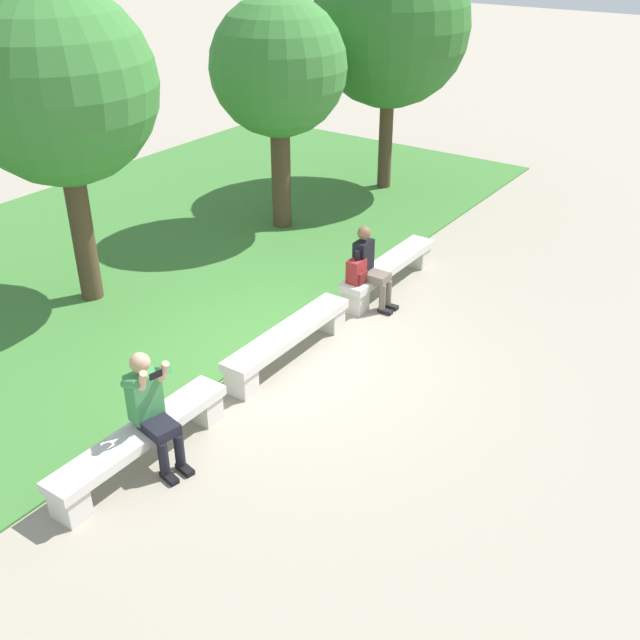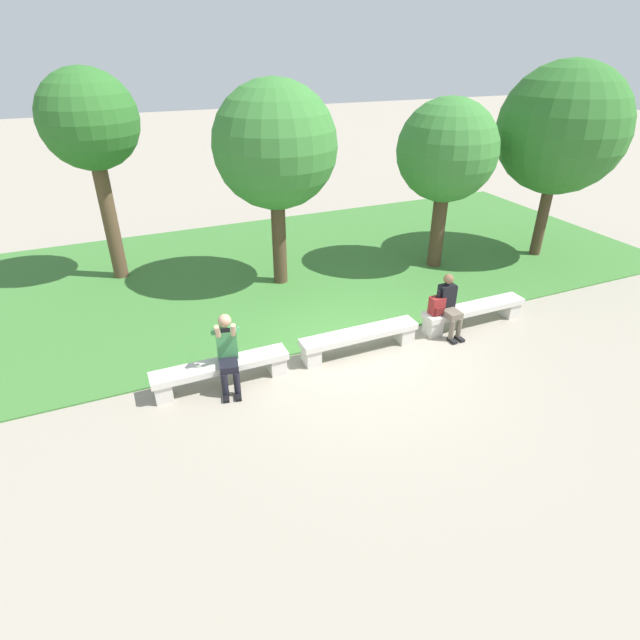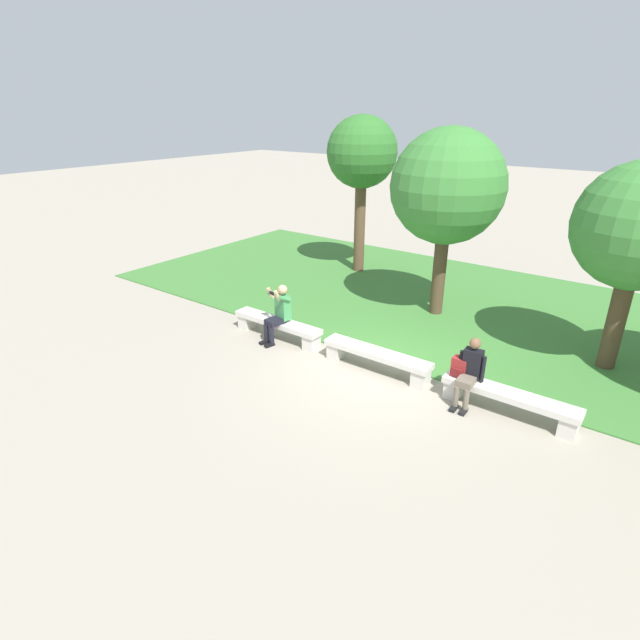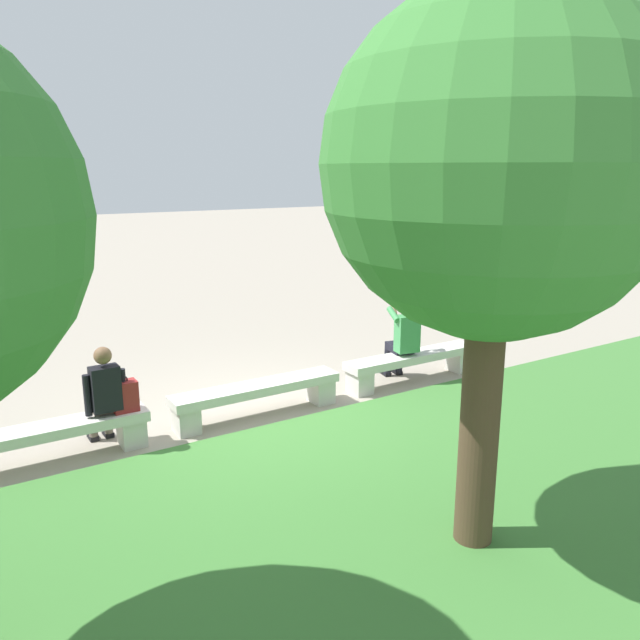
% 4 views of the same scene
% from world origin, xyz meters
% --- Properties ---
extents(ground_plane, '(80.00, 80.00, 0.00)m').
position_xyz_m(ground_plane, '(0.00, 0.00, 0.00)').
color(ground_plane, gray).
extents(grass_strip, '(19.63, 8.00, 0.03)m').
position_xyz_m(grass_strip, '(0.00, 4.38, 0.01)').
color(grass_strip, '#3D7533').
rests_on(grass_strip, ground).
extents(bench_main, '(2.33, 0.40, 0.45)m').
position_xyz_m(bench_main, '(-2.65, 0.00, 0.31)').
color(bench_main, beige).
rests_on(bench_main, ground).
extents(bench_near, '(2.33, 0.40, 0.45)m').
position_xyz_m(bench_near, '(0.00, 0.00, 0.31)').
color(bench_near, beige).
rests_on(bench_near, ground).
extents(bench_mid, '(2.33, 0.40, 0.45)m').
position_xyz_m(bench_mid, '(2.65, 0.00, 0.31)').
color(bench_mid, beige).
rests_on(bench_mid, ground).
extents(person_photographer, '(0.52, 0.77, 1.32)m').
position_xyz_m(person_photographer, '(-2.52, -0.08, 0.74)').
color(person_photographer, black).
rests_on(person_photographer, ground).
extents(person_distant, '(0.48, 0.68, 1.26)m').
position_xyz_m(person_distant, '(1.93, -0.07, 0.67)').
color(person_distant, black).
rests_on(person_distant, ground).
extents(backpack, '(0.28, 0.24, 0.43)m').
position_xyz_m(backpack, '(1.71, 0.02, 0.63)').
color(backpack, maroon).
rests_on(backpack, bench_mid).
extents(tree_left_background, '(2.39, 2.39, 4.14)m').
position_xyz_m(tree_left_background, '(3.73, 2.95, 2.90)').
color(tree_left_background, '#4C3826').
rests_on(tree_left_background, ground).
extents(tree_right_background, '(2.71, 2.71, 4.59)m').
position_xyz_m(tree_right_background, '(-0.33, 3.57, 3.20)').
color(tree_right_background, '#4C3826').
rests_on(tree_right_background, ground).
extents(tree_far_back, '(3.15, 3.15, 4.88)m').
position_xyz_m(tree_far_back, '(6.77, 2.51, 3.29)').
color(tree_far_back, '#4C3826').
rests_on(tree_far_back, ground).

